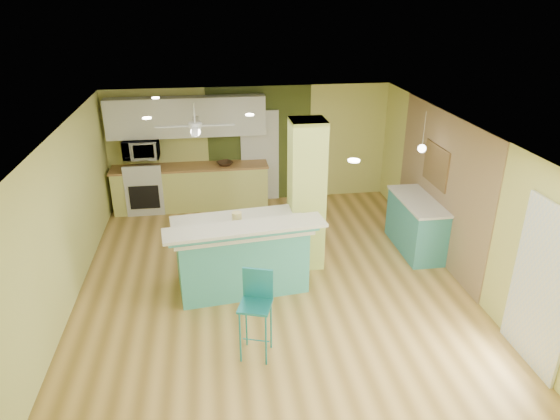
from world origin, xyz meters
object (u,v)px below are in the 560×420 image
at_px(bar_stool, 257,300).
at_px(canister, 237,218).
at_px(side_counter, 416,225).
at_px(fruit_bowl, 225,164).
at_px(peninsula, 241,254).

relative_size(bar_stool, canister, 6.82).
relative_size(side_counter, fruit_bowl, 4.63).
distance_m(side_counter, fruit_bowl, 4.10).
distance_m(peninsula, bar_stool, 1.62).
xyz_separation_m(bar_stool, canister, (-0.13, 1.66, 0.38)).
bearing_deg(side_counter, peninsula, -166.10).
bearing_deg(canister, peninsula, -50.90).
distance_m(bar_stool, fruit_bowl, 4.81).
relative_size(bar_stool, side_counter, 0.78).
distance_m(peninsula, canister, 0.59).
bearing_deg(canister, side_counter, 12.78).
height_order(bar_stool, canister, canister).
xyz_separation_m(bar_stool, fruit_bowl, (-0.19, 4.81, 0.20)).
bearing_deg(bar_stool, canister, 112.49).
height_order(bar_stool, fruit_bowl, bar_stool).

